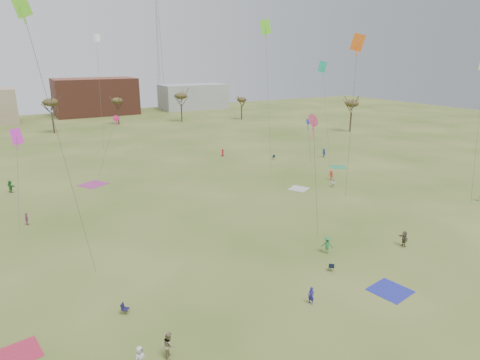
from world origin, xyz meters
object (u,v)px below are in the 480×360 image
camp_chair_center (331,268)px  camp_chair_left (125,311)px  flyer_near_center (327,245)px  camp_chair_right (273,158)px  flyer_near_right (311,296)px  radio_tower (159,56)px  flyer_near_left (140,358)px

camp_chair_center → camp_chair_left: bearing=31.2°
flyer_near_center → camp_chair_right: 39.48m
flyer_near_right → radio_tower: radio_tower is taller
flyer_near_right → camp_chair_center: bearing=102.4°
flyer_near_center → camp_chair_center: size_ratio=2.06×
camp_chair_right → radio_tower: bearing=147.8°
flyer_near_left → camp_chair_center: size_ratio=1.92×
flyer_near_left → flyer_near_center: 22.15m
camp_chair_left → radio_tower: bearing=18.4°
radio_tower → flyer_near_right: bearing=-104.3°
flyer_near_right → camp_chair_left: 14.66m
flyer_near_center → flyer_near_right: size_ratio=1.22×
flyer_near_center → flyer_near_left: bearing=61.0°
flyer_near_left → camp_chair_center: bearing=-16.9°
camp_chair_left → camp_chair_right: (37.83, 35.65, 0.00)m
flyer_near_left → camp_chair_center: 19.40m
camp_chair_left → camp_chair_right: 51.99m
flyer_near_left → camp_chair_center: flyer_near_left is taller
camp_chair_center → camp_chair_right: 43.10m
flyer_near_left → camp_chair_left: (0.70, 6.39, -0.58)m
flyer_near_center → camp_chair_right: bearing=-72.5°
flyer_near_left → radio_tower: bearing=42.6°
flyer_near_center → flyer_near_right: bearing=85.1°
flyer_near_left → camp_chair_center: (19.05, 3.60, -0.58)m
flyer_near_center → radio_tower: size_ratio=0.04×
flyer_near_left → flyer_near_center: bearing=-10.2°
flyer_near_right → flyer_near_center: bearing=110.9°
camp_chair_left → radio_tower: radio_tower is taller
camp_chair_right → radio_tower: size_ratio=0.02×
camp_chair_right → camp_chair_center: bearing=-53.5°
camp_chair_left → radio_tower: (46.45, 124.00, 18.95)m
flyer_near_right → camp_chair_center: 5.97m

